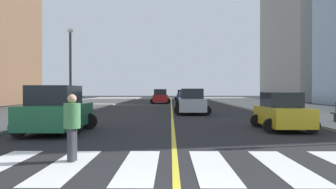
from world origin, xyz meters
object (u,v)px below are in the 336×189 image
at_px(car_silver_second, 192,102).
at_px(car_gray_third, 187,100).
at_px(car_blue_sixth, 182,96).
at_px(street_lamp, 70,62).
at_px(car_red_fifth, 160,97).
at_px(car_yellow_nearest, 282,112).
at_px(car_green_fourth, 56,111).
at_px(pedestrian_crossing, 72,124).

distance_m(car_silver_second, car_gray_third, 10.44).
height_order(car_blue_sixth, street_lamp, street_lamp).
bearing_deg(car_gray_third, car_red_fifth, -73.33).
xyz_separation_m(car_yellow_nearest, car_gray_third, (-3.55, 21.22, -0.00)).
bearing_deg(car_gray_third, car_yellow_nearest, 99.63).
bearing_deg(car_silver_second, car_blue_sixth, -89.14).
bearing_deg(car_yellow_nearest, car_gray_third, -80.43).
relative_size(car_green_fourth, pedestrian_crossing, 2.63).
xyz_separation_m(car_green_fourth, car_red_fifth, (3.58, 33.38, -0.03)).
relative_size(car_green_fourth, street_lamp, 0.67).
height_order(car_red_fifth, car_blue_sixth, car_red_fifth).
height_order(car_yellow_nearest, car_red_fifth, car_red_fifth).
bearing_deg(pedestrian_crossing, car_green_fourth, 24.11).
bearing_deg(car_green_fourth, car_gray_third, 73.73).
height_order(car_gray_third, street_lamp, street_lamp).
height_order(car_red_fifth, pedestrian_crossing, car_red_fifth).
xyz_separation_m(car_gray_third, car_blue_sixth, (0.28, 22.28, 0.08)).
height_order(car_yellow_nearest, car_blue_sixth, car_blue_sixth).
bearing_deg(car_silver_second, street_lamp, -9.98).
distance_m(car_gray_third, pedestrian_crossing, 28.93).
bearing_deg(car_red_fifth, car_gray_third, -74.89).
distance_m(car_silver_second, car_green_fourth, 13.82).
relative_size(car_silver_second, street_lamp, 0.65).
xyz_separation_m(car_silver_second, car_green_fourth, (-6.73, -12.07, 0.04)).
relative_size(car_yellow_nearest, car_red_fifth, 0.87).
xyz_separation_m(car_silver_second, car_gray_third, (0.08, 10.44, -0.11)).
relative_size(car_silver_second, car_red_fifth, 0.99).
bearing_deg(car_green_fourth, pedestrian_crossing, -67.64).
xyz_separation_m(car_blue_sixth, street_lamp, (-10.58, -30.65, 3.41)).
xyz_separation_m(car_gray_third, car_green_fourth, (-6.81, -22.51, 0.15)).
relative_size(pedestrian_crossing, street_lamp, 0.25).
height_order(car_gray_third, car_green_fourth, car_green_fourth).
relative_size(car_yellow_nearest, car_silver_second, 0.88).
relative_size(car_gray_third, pedestrian_crossing, 2.23).
bearing_deg(car_green_fourth, car_yellow_nearest, 7.69).
bearing_deg(car_red_fifth, car_blue_sixth, 71.54).
bearing_deg(car_blue_sixth, car_gray_third, 89.77).
distance_m(car_red_fifth, street_lamp, 20.77).
distance_m(car_yellow_nearest, car_red_fifth, 32.79).
bearing_deg(car_blue_sixth, car_green_fourth, 81.49).
height_order(car_silver_second, car_gray_third, car_silver_second).
relative_size(car_blue_sixth, pedestrian_crossing, 2.44).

